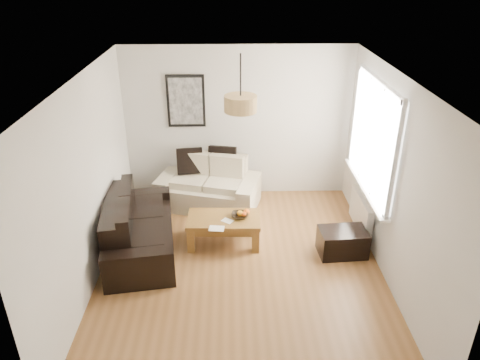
{
  "coord_description": "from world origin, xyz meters",
  "views": [
    {
      "loc": [
        -0.13,
        -5.02,
        3.83
      ],
      "look_at": [
        0.0,
        0.6,
        1.05
      ],
      "focal_mm": 33.93,
      "sensor_mm": 36.0,
      "label": 1
    }
  ],
  "objects_px": {
    "loveseat_cream": "(208,183)",
    "sofa_leather": "(139,226)",
    "ottoman": "(342,242)",
    "coffee_table": "(224,230)"
  },
  "relations": [
    {
      "from": "coffee_table",
      "to": "ottoman",
      "type": "distance_m",
      "value": 1.71
    },
    {
      "from": "coffee_table",
      "to": "loveseat_cream",
      "type": "bearing_deg",
      "value": 103.05
    },
    {
      "from": "sofa_leather",
      "to": "ottoman",
      "type": "xyz_separation_m",
      "value": [
        2.88,
        -0.16,
        -0.21
      ]
    },
    {
      "from": "loveseat_cream",
      "to": "sofa_leather",
      "type": "distance_m",
      "value": 1.6
    },
    {
      "from": "loveseat_cream",
      "to": "sofa_leather",
      "type": "bearing_deg",
      "value": -110.15
    },
    {
      "from": "coffee_table",
      "to": "ottoman",
      "type": "relative_size",
      "value": 1.59
    },
    {
      "from": "ottoman",
      "to": "loveseat_cream",
      "type": "bearing_deg",
      "value": 143.19
    },
    {
      "from": "sofa_leather",
      "to": "ottoman",
      "type": "bearing_deg",
      "value": -101.64
    },
    {
      "from": "coffee_table",
      "to": "ottoman",
      "type": "bearing_deg",
      "value": -10.23
    },
    {
      "from": "loveseat_cream",
      "to": "coffee_table",
      "type": "bearing_deg",
      "value": -61.87
    }
  ]
}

